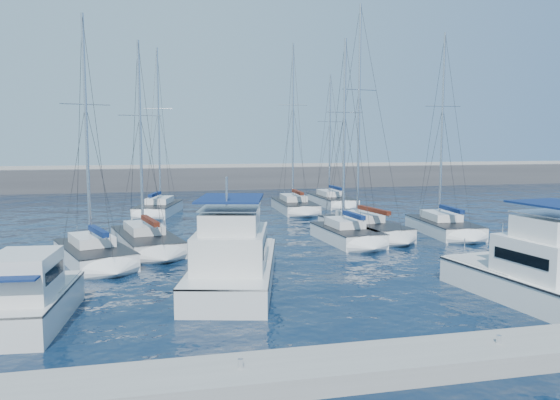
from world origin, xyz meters
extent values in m
plane|color=black|center=(0.00, 0.00, 0.00)|extent=(220.00, 220.00, 0.00)
cube|color=#424244|center=(0.00, 52.00, 1.00)|extent=(160.00, 6.00, 4.00)
cube|color=gray|center=(0.00, 52.00, 3.20)|extent=(160.00, 1.20, 0.50)
cube|color=gray|center=(0.00, -11.00, 0.30)|extent=(40.00, 2.20, 0.60)
cylinder|color=silver|center=(-8.00, -11.00, 0.72)|extent=(0.16, 0.16, 0.25)
cylinder|color=silver|center=(0.00, -11.00, 0.72)|extent=(0.16, 0.16, 0.25)
cube|color=silver|center=(-14.70, -3.86, 0.40)|extent=(2.98, 6.31, 1.60)
cube|color=#262628|center=(-14.70, -3.86, 1.15)|extent=(3.03, 6.31, 0.08)
cube|color=silver|center=(-14.77, -4.60, 2.00)|extent=(2.32, 3.01, 1.60)
cube|color=black|center=(-14.77, -4.60, 2.08)|extent=(2.30, 2.45, 0.45)
cube|color=#0D1F4E|center=(-14.87, -5.72, 2.30)|extent=(2.10, 2.03, 0.07)
cube|color=silver|center=(-6.54, 0.00, 0.40)|extent=(6.03, 11.19, 1.60)
cube|color=#262628|center=(-6.54, 0.00, 1.15)|extent=(6.10, 11.20, 0.08)
cube|color=silver|center=(-6.85, -1.26, 2.00)|extent=(4.12, 5.52, 1.60)
cube|color=black|center=(-6.85, -1.26, 2.08)|extent=(3.94, 4.58, 0.45)
cube|color=silver|center=(-6.90, -1.45, 3.25)|extent=(3.18, 3.94, 0.90)
cube|color=#0D1F4E|center=(-6.90, -1.45, 4.25)|extent=(3.59, 4.49, 0.08)
cube|color=white|center=(5.43, -5.32, 0.40)|extent=(4.28, 8.11, 1.60)
cube|color=#262628|center=(5.43, -5.32, 1.15)|extent=(4.35, 8.12, 0.08)
cube|color=white|center=(5.54, -6.26, 2.00)|extent=(3.29, 3.91, 1.60)
cube|color=black|center=(5.54, -6.26, 2.08)|extent=(3.26, 3.21, 0.45)
cube|color=white|center=(5.57, -6.46, 3.25)|extent=(2.59, 2.77, 0.90)
cube|color=#0D1F4E|center=(5.57, -6.46, 4.25)|extent=(2.92, 3.16, 0.08)
cube|color=silver|center=(10.90, 0.00, 0.40)|extent=(3.91, 6.50, 1.60)
cube|color=#262628|center=(10.90, 0.00, 1.15)|extent=(3.96, 6.51, 0.08)
cube|color=white|center=(-13.51, 6.19, 0.30)|extent=(5.11, 7.54, 1.30)
cube|color=#262628|center=(-13.51, 6.19, 0.93)|extent=(5.16, 7.56, 0.06)
cube|color=white|center=(-13.65, 6.60, 1.25)|extent=(2.84, 3.51, 0.55)
cylinder|color=silver|center=(-13.74, 6.85, 7.55)|extent=(0.18, 0.18, 12.21)
cylinder|color=silver|center=(-13.17, 5.21, 1.80)|extent=(1.25, 3.32, 0.12)
cube|color=#0D1F4E|center=(-13.14, 5.12, 1.95)|extent=(1.35, 3.06, 0.28)
cube|color=silver|center=(-10.74, 9.72, 0.30)|extent=(4.71, 8.70, 1.30)
cube|color=#262628|center=(-10.74, 9.72, 0.93)|extent=(4.77, 8.71, 0.06)
cube|color=silver|center=(-10.86, 10.23, 1.25)|extent=(2.68, 3.94, 0.55)
cylinder|color=silver|center=(-10.92, 10.53, 7.21)|extent=(0.18, 0.18, 11.52)
cylinder|color=silver|center=(-10.48, 8.52, 1.80)|extent=(1.01, 4.05, 0.12)
cube|color=#4A1A0E|center=(-10.46, 8.42, 1.95)|extent=(1.14, 3.70, 0.28)
cube|color=white|center=(2.38, 8.98, 0.30)|extent=(3.29, 6.62, 1.30)
cube|color=#262628|center=(2.38, 8.98, 0.93)|extent=(3.35, 6.62, 0.06)
cube|color=white|center=(2.36, 9.39, 1.25)|extent=(2.06, 2.93, 0.55)
cylinder|color=silver|center=(2.34, 9.63, 7.46)|extent=(0.18, 0.18, 12.03)
cylinder|color=silver|center=(2.44, 8.02, 1.80)|extent=(0.32, 3.23, 0.12)
cube|color=#0D1F4E|center=(2.45, 7.92, 1.95)|extent=(0.53, 2.92, 0.28)
cube|color=silver|center=(4.53, 11.45, 0.30)|extent=(4.34, 9.00, 1.30)
cube|color=#262628|center=(4.53, 11.45, 0.93)|extent=(4.40, 9.01, 0.06)
cube|color=silver|center=(4.45, 11.98, 1.25)|extent=(2.55, 4.03, 0.55)
cylinder|color=silver|center=(4.41, 12.30, 8.93)|extent=(0.18, 0.18, 14.96)
cylinder|color=silver|center=(4.73, 10.17, 1.80)|extent=(0.76, 4.29, 0.12)
cube|color=#4A1A0E|center=(4.74, 10.07, 1.95)|extent=(0.92, 3.89, 0.28)
cube|color=white|center=(10.42, 10.51, 0.30)|extent=(3.67, 7.67, 1.30)
cube|color=#262628|center=(10.42, 10.51, 0.93)|extent=(3.73, 7.68, 0.06)
cube|color=white|center=(10.47, 10.97, 1.25)|extent=(2.24, 3.41, 0.55)
cylinder|color=silver|center=(10.49, 11.25, 7.97)|extent=(0.18, 0.18, 13.05)
cylinder|color=silver|center=(10.32, 9.40, 1.80)|extent=(0.46, 3.71, 0.12)
cube|color=#0D1F4E|center=(10.31, 9.30, 1.95)|extent=(0.65, 3.36, 0.28)
cube|color=white|center=(-9.78, 26.19, 0.30)|extent=(4.80, 7.95, 1.30)
cube|color=#262628|center=(-9.78, 26.19, 0.93)|extent=(4.86, 7.96, 0.06)
cube|color=white|center=(-9.66, 26.64, 1.25)|extent=(2.72, 3.64, 0.55)
cylinder|color=silver|center=(-9.59, 26.91, 8.34)|extent=(0.18, 0.18, 13.78)
cylinder|color=silver|center=(-10.07, 25.11, 1.80)|extent=(1.07, 3.62, 0.12)
cube|color=#0D1F4E|center=(-10.09, 25.02, 1.95)|extent=(1.19, 3.32, 0.28)
cube|color=silver|center=(3.05, 25.40, 0.30)|extent=(3.39, 8.30, 1.30)
cube|color=#262628|center=(3.05, 25.40, 0.93)|extent=(3.45, 8.31, 0.06)
cube|color=silver|center=(3.07, 25.91, 1.25)|extent=(2.14, 3.66, 0.55)
cylinder|color=silver|center=(3.08, 26.22, 8.73)|extent=(0.18, 0.18, 14.57)
cylinder|color=silver|center=(3.00, 24.17, 1.80)|extent=(0.27, 4.10, 0.12)
cube|color=#4A1A0E|center=(3.00, 24.07, 1.95)|extent=(0.48, 3.70, 0.28)
cube|color=white|center=(8.08, 29.15, 0.30)|extent=(3.04, 8.40, 1.30)
cube|color=#262628|center=(8.08, 29.15, 0.93)|extent=(3.10, 8.40, 0.06)
cube|color=white|center=(8.07, 29.68, 1.25)|extent=(1.97, 3.68, 0.55)
cylinder|color=silver|center=(8.07, 29.99, 7.55)|extent=(0.18, 0.18, 12.20)
cylinder|color=silver|center=(8.08, 27.89, 1.80)|extent=(0.14, 4.19, 0.12)
cube|color=#0D1F4E|center=(8.08, 27.79, 1.95)|extent=(0.37, 3.78, 0.28)
camera|label=1|loc=(-10.21, -25.19, 6.78)|focal=35.00mm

